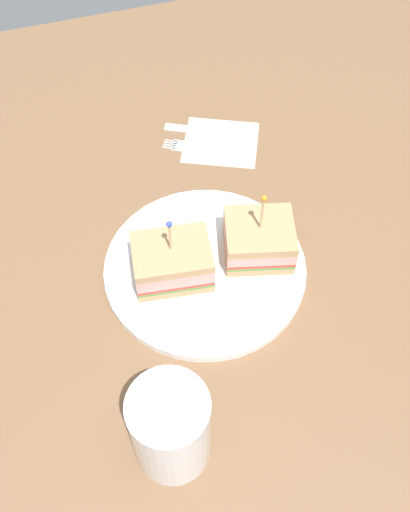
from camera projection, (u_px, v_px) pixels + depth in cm
name	position (u px, v px, depth cm)	size (l,w,h in cm)	color
ground_plane	(205.00, 275.00, 72.30)	(119.61, 119.61, 2.00)	brown
plate	(205.00, 268.00, 71.00)	(25.04, 25.04, 1.18)	white
sandwich_half_front	(259.00, 241.00, 69.67)	(9.91, 9.27, 10.50)	tan
sandwich_half_back	(173.00, 265.00, 67.43)	(9.98, 8.04, 10.08)	tan
drink_glass	(171.00, 431.00, 54.43)	(7.61, 7.61, 11.94)	beige
napkin	(221.00, 142.00, 84.76)	(10.80, 9.72, 0.15)	beige
fork	(193.00, 147.00, 83.99)	(10.79, 6.66, 0.35)	silver
knife	(200.00, 130.00, 86.12)	(11.58, 6.69, 0.35)	silver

